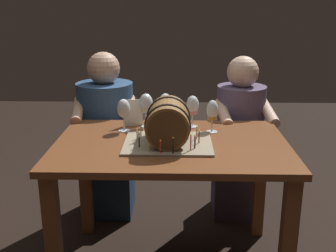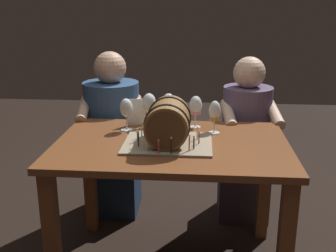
# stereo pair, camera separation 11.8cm
# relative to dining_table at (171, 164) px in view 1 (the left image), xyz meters

# --- Properties ---
(dining_table) EXTENTS (1.24, 0.83, 0.76)m
(dining_table) POSITION_rel_dining_table_xyz_m (0.00, 0.00, 0.00)
(dining_table) COLOR brown
(dining_table) RESTS_ON ground
(barrel_cake) EXTENTS (0.46, 0.37, 0.24)m
(barrel_cake) POSITION_rel_dining_table_xyz_m (-0.02, -0.03, 0.23)
(barrel_cake) COLOR gray
(barrel_cake) RESTS_ON dining_table
(wine_glass_rose) EXTENTS (0.07, 0.07, 0.19)m
(wine_glass_rose) POSITION_rel_dining_table_xyz_m (0.12, 0.28, 0.25)
(wine_glass_rose) COLOR white
(wine_glass_rose) RESTS_ON dining_table
(wine_glass_red) EXTENTS (0.08, 0.08, 0.20)m
(wine_glass_red) POSITION_rel_dining_table_xyz_m (-0.04, 0.28, 0.26)
(wine_glass_red) COLOR white
(wine_glass_red) RESTS_ON dining_table
(wine_glass_amber) EXTENTS (0.07, 0.07, 0.19)m
(wine_glass_amber) POSITION_rel_dining_table_xyz_m (0.23, 0.18, 0.25)
(wine_glass_amber) COLOR white
(wine_glass_amber) RESTS_ON dining_table
(wine_glass_empty) EXTENTS (0.07, 0.07, 0.19)m
(wine_glass_empty) POSITION_rel_dining_table_xyz_m (-0.28, 0.19, 0.25)
(wine_glass_empty) COLOR white
(wine_glass_empty) RESTS_ON dining_table
(wine_glass_white) EXTENTS (0.08, 0.08, 0.20)m
(wine_glass_white) POSITION_rel_dining_table_xyz_m (-0.15, 0.27, 0.26)
(wine_glass_white) COLOR white
(wine_glass_white) RESTS_ON dining_table
(menu_card) EXTENTS (0.11, 0.04, 0.16)m
(menu_card) POSITION_rel_dining_table_xyz_m (-0.23, 0.30, 0.20)
(menu_card) COLOR silver
(menu_card) RESTS_ON dining_table
(person_seated_left) EXTENTS (0.46, 0.53, 1.16)m
(person_seated_left) POSITION_rel_dining_table_xyz_m (-0.46, 0.64, -0.08)
(person_seated_left) COLOR #1B2D46
(person_seated_left) RESTS_ON ground
(person_seated_right) EXTENTS (0.39, 0.48, 1.13)m
(person_seated_right) POSITION_rel_dining_table_xyz_m (0.46, 0.64, -0.12)
(person_seated_right) COLOR #372D40
(person_seated_right) RESTS_ON ground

